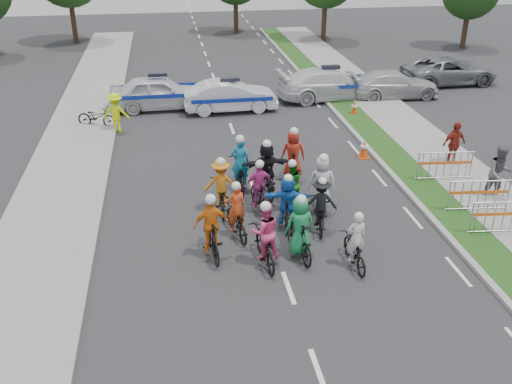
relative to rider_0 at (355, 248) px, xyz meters
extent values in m
plane|color=#28282B|center=(-1.94, -0.74, -0.56)|extent=(90.00, 90.00, 0.00)
cube|color=gray|center=(3.16, 4.26, -0.50)|extent=(0.20, 60.00, 0.12)
cube|color=#1E4215|center=(3.86, 4.26, -0.50)|extent=(1.20, 60.00, 0.11)
cube|color=gray|center=(5.66, 4.26, -0.49)|extent=(2.40, 60.00, 0.13)
cube|color=gray|center=(-8.44, 4.26, -0.49)|extent=(3.00, 60.00, 0.13)
imported|color=black|center=(0.00, 0.01, -0.13)|extent=(0.62, 1.65, 0.86)
imported|color=silver|center=(0.00, -0.04, 0.34)|extent=(0.53, 0.36, 1.43)
sphere|color=white|center=(0.00, -0.09, 0.99)|extent=(0.25, 0.25, 0.25)
imported|color=black|center=(-1.36, 0.69, 0.00)|extent=(0.78, 1.90, 1.11)
imported|color=#1A934C|center=(-1.36, 0.64, 0.45)|extent=(0.88, 0.64, 1.66)
sphere|color=white|center=(-1.36, 0.59, 1.24)|extent=(0.29, 0.29, 0.29)
imported|color=black|center=(-2.35, 0.52, -0.06)|extent=(0.80, 1.92, 0.98)
imported|color=#E94083|center=(-2.35, 0.47, 0.44)|extent=(0.84, 0.68, 1.64)
sphere|color=white|center=(-2.35, 0.42, 1.21)|extent=(0.28, 0.28, 0.28)
imported|color=black|center=(-3.71, 1.12, 0.00)|extent=(0.73, 1.88, 1.10)
imported|color=orange|center=(-3.71, 1.07, 0.45)|extent=(1.01, 0.51, 1.65)
sphere|color=white|center=(-3.71, 1.02, 1.23)|extent=(0.29, 0.29, 0.29)
imported|color=black|center=(-0.40, 2.09, -0.11)|extent=(0.91, 1.78, 0.89)
imported|color=black|center=(-0.40, 2.04, 0.37)|extent=(1.05, 0.72, 1.49)
sphere|color=white|center=(-0.40, 1.99, 1.05)|extent=(0.26, 0.26, 0.26)
imported|color=black|center=(-1.36, 2.34, -0.04)|extent=(0.82, 1.77, 1.02)
imported|color=blue|center=(-1.36, 2.29, 0.39)|extent=(1.49, 0.73, 1.54)
sphere|color=white|center=(-1.36, 2.24, 1.10)|extent=(0.27, 0.27, 0.27)
imported|color=black|center=(-2.91, 2.11, -0.10)|extent=(0.93, 1.82, 0.91)
imported|color=#E34A1C|center=(-2.91, 2.06, 0.38)|extent=(0.61, 0.46, 1.52)
sphere|color=white|center=(-2.91, 2.01, 1.09)|extent=(0.26, 0.26, 0.26)
imported|color=black|center=(-0.10, 3.14, 0.02)|extent=(0.87, 1.99, 1.15)
imported|color=silver|center=(-0.10, 3.09, 0.49)|extent=(0.93, 0.69, 1.73)
sphere|color=white|center=(-0.10, 3.04, 1.32)|extent=(0.30, 0.30, 0.30)
imported|color=black|center=(-1.00, 3.42, -0.10)|extent=(0.86, 1.81, 0.91)
imported|color=#167C16|center=(-1.00, 3.37, 0.38)|extent=(0.82, 0.68, 1.52)
sphere|color=white|center=(-1.00, 3.32, 1.09)|extent=(0.26, 0.26, 0.26)
imported|color=black|center=(-2.01, 3.47, -0.04)|extent=(0.72, 1.77, 1.03)
imported|color=#D43A9F|center=(-2.01, 3.42, 0.40)|extent=(0.95, 0.50, 1.55)
sphere|color=white|center=(-2.01, 3.37, 1.11)|extent=(0.27, 0.27, 0.27)
imported|color=black|center=(-3.18, 3.71, -0.08)|extent=(0.73, 1.86, 0.96)
imported|color=orange|center=(-3.18, 3.66, 0.42)|extent=(1.06, 0.65, 1.60)
sphere|color=white|center=(-3.18, 3.61, 1.17)|extent=(0.28, 0.28, 0.28)
imported|color=black|center=(-1.58, 4.63, 0.01)|extent=(0.68, 1.93, 1.14)
imported|color=black|center=(-1.58, 4.58, 0.48)|extent=(1.62, 0.62, 1.71)
sphere|color=white|center=(-1.58, 4.53, 1.29)|extent=(0.30, 0.30, 0.30)
imported|color=black|center=(-2.39, 5.17, -0.04)|extent=(0.76, 1.99, 1.03)
imported|color=teal|center=(-2.39, 5.12, 0.48)|extent=(0.64, 0.44, 1.72)
sphere|color=white|center=(-2.39, 5.07, 1.30)|extent=(0.30, 0.30, 0.30)
imported|color=black|center=(-0.47, 5.60, 0.02)|extent=(0.72, 1.96, 1.15)
imported|color=#B22416|center=(-0.47, 5.55, 0.49)|extent=(0.89, 0.63, 1.73)
sphere|color=white|center=(-0.47, 5.50, 1.31)|extent=(0.30, 0.30, 0.30)
imported|color=silver|center=(-5.03, 14.64, 0.24)|extent=(4.74, 2.01, 1.60)
imported|color=silver|center=(-1.71, 13.76, 0.17)|extent=(4.46, 1.71, 1.45)
imported|color=silver|center=(3.50, 14.93, 0.22)|extent=(5.49, 2.60, 1.55)
imported|color=#B7B7BC|center=(6.79, 14.64, 0.12)|extent=(4.66, 1.91, 1.35)
imported|color=slate|center=(10.80, 16.65, 0.16)|extent=(5.27, 2.59, 1.44)
imported|color=#56575B|center=(5.84, 3.03, 0.40)|extent=(1.01, 0.83, 1.90)
imported|color=maroon|center=(5.75, 6.00, 0.28)|extent=(1.05, 0.62, 1.68)
imported|color=#DDF00C|center=(-6.86, 11.61, 0.31)|extent=(1.23, 0.86, 1.73)
cube|color=#F24C0C|center=(2.71, 7.19, -0.54)|extent=(0.40, 0.40, 0.03)
cone|color=#F24C0C|center=(2.71, 7.19, -0.21)|extent=(0.36, 0.36, 0.70)
cylinder|color=silver|center=(2.71, 7.19, -0.11)|extent=(0.29, 0.29, 0.08)
cube|color=#F24C0C|center=(3.92, 12.14, -0.54)|extent=(0.40, 0.40, 0.03)
cone|color=#F24C0C|center=(3.92, 12.14, -0.21)|extent=(0.36, 0.36, 0.70)
cylinder|color=silver|center=(3.92, 12.14, -0.11)|extent=(0.29, 0.29, 0.08)
imported|color=black|center=(-7.79, 12.40, -0.08)|extent=(1.91, 1.23, 0.95)
cylinder|color=#382619|center=(7.06, 29.26, 1.07)|extent=(0.36, 0.36, 3.25)
cylinder|color=#382619|center=(16.06, 25.26, 0.82)|extent=(0.36, 0.36, 2.75)
cylinder|color=#382619|center=(-10.94, 31.26, 1.19)|extent=(0.36, 0.36, 3.50)
cylinder|color=#382619|center=(1.06, 33.26, 0.94)|extent=(0.36, 0.36, 3.00)
camera|label=1|loc=(-4.63, -12.35, 8.01)|focal=40.00mm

